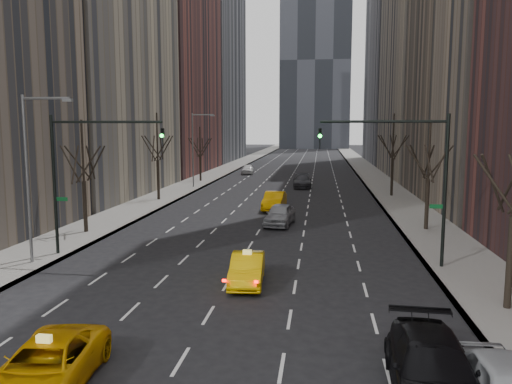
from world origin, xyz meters
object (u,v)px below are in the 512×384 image
(taxi_suv, at_px, (46,367))
(taxi_sedan, at_px, (247,269))
(parked_suv_black, at_px, (432,370))
(silver_sedan_ahead, at_px, (280,214))

(taxi_suv, distance_m, taxi_sedan, 11.27)
(parked_suv_black, bearing_deg, taxi_sedan, 127.74)
(taxi_suv, height_order, parked_suv_black, parked_suv_black)
(taxi_suv, height_order, silver_sedan_ahead, silver_sedan_ahead)
(parked_suv_black, bearing_deg, silver_sedan_ahead, 107.46)
(taxi_sedan, xyz_separation_m, parked_suv_black, (6.55, -9.47, 0.12))
(taxi_suv, relative_size, taxi_sedan, 1.18)
(taxi_sedan, bearing_deg, taxi_suv, -115.98)
(taxi_sedan, distance_m, silver_sedan_ahead, 14.65)
(taxi_suv, relative_size, silver_sedan_ahead, 1.09)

